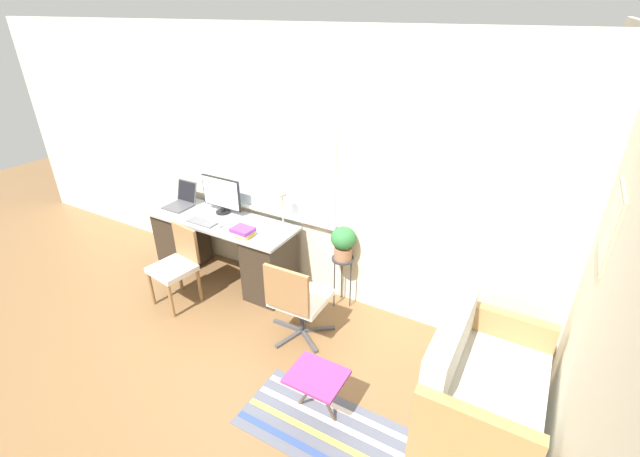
{
  "coord_description": "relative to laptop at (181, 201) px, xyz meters",
  "views": [
    {
      "loc": [
        2.25,
        -2.79,
        2.81
      ],
      "look_at": [
        0.57,
        0.15,
        1.05
      ],
      "focal_mm": 24.0,
      "sensor_mm": 36.0,
      "label": 1
    }
  ],
  "objects": [
    {
      "name": "desk",
      "position": [
        0.62,
        -0.05,
        -0.42
      ],
      "size": [
        1.75,
        0.58,
        0.76
      ],
      "color": "#9EA3A8",
      "rests_on": "ground_plane"
    },
    {
      "name": "floor_rug_striped",
      "position": [
        2.65,
        -1.25,
        -0.81
      ],
      "size": [
        1.42,
        0.63,
        0.01
      ],
      "color": "#565B6B",
      "rests_on": "ground_plane"
    },
    {
      "name": "laptop",
      "position": [
        0.0,
        0.0,
        0.0
      ],
      "size": [
        0.28,
        0.33,
        0.27
      ],
      "color": "#4C4C51",
      "rests_on": "desk"
    },
    {
      "name": "potted_plant",
      "position": [
        2.01,
        0.18,
        -0.06
      ],
      "size": [
        0.25,
        0.25,
        0.34
      ],
      "color": "#9E6B4C",
      "rests_on": "plant_stand"
    },
    {
      "name": "ground_plane",
      "position": [
        1.38,
        -0.34,
        -0.82
      ],
      "size": [
        14.0,
        14.0,
        0.0
      ],
      "primitive_type": "plane",
      "color": "brown"
    },
    {
      "name": "monitor",
      "position": [
        0.54,
        0.1,
        0.16
      ],
      "size": [
        0.51,
        0.16,
        0.41
      ],
      "color": "black",
      "rests_on": "desk"
    },
    {
      "name": "couch_loveseat",
      "position": [
        3.55,
        -0.61,
        -0.52
      ],
      "size": [
        0.77,
        1.17,
        0.86
      ],
      "rotation": [
        0.0,
        0.0,
        1.57
      ],
      "color": "beige",
      "rests_on": "ground_plane"
    },
    {
      "name": "desk_chair_wooden",
      "position": [
        0.49,
        -0.62,
        -0.36
      ],
      "size": [
        0.46,
        0.46,
        0.83
      ],
      "rotation": [
        0.0,
        0.0,
        -0.15
      ],
      "color": "olive",
      "rests_on": "ground_plane"
    },
    {
      "name": "wall_back_with_window",
      "position": [
        1.38,
        0.32,
        0.54
      ],
      "size": [
        9.0,
        0.12,
        2.7
      ],
      "color": "beige",
      "rests_on": "ground_plane"
    },
    {
      "name": "wall_right_with_picture",
      "position": [
        4.06,
        -0.34,
        0.53
      ],
      "size": [
        0.08,
        9.0,
        2.7
      ],
      "color": "beige",
      "rests_on": "ground_plane"
    },
    {
      "name": "mouse",
      "position": [
        0.76,
        -0.19,
        -0.04
      ],
      "size": [
        0.04,
        0.06,
        0.03
      ],
      "color": "silver",
      "rests_on": "desk"
    },
    {
      "name": "office_chair_swivel",
      "position": [
        1.89,
        -0.49,
        -0.37
      ],
      "size": [
        0.6,
        0.63,
        0.85
      ],
      "rotation": [
        0.0,
        0.0,
        3.17
      ],
      "color": "#47474C",
      "rests_on": "ground_plane"
    },
    {
      "name": "plant_stand",
      "position": [
        2.01,
        0.18,
        -0.33
      ],
      "size": [
        0.23,
        0.23,
        0.56
      ],
      "color": "#333338",
      "rests_on": "ground_plane"
    },
    {
      "name": "book_stack",
      "position": [
        1.09,
        -0.23,
        -0.01
      ],
      "size": [
        0.22,
        0.19,
        0.09
      ],
      "color": "yellow",
      "rests_on": "desk"
    },
    {
      "name": "desk_lamp",
      "position": [
        1.37,
        0.08,
        0.25
      ],
      "size": [
        0.14,
        0.14,
        0.45
      ],
      "color": "#BCB299",
      "rests_on": "desk"
    },
    {
      "name": "keyboard",
      "position": [
        0.52,
        -0.22,
        -0.05
      ],
      "size": [
        0.34,
        0.13,
        0.02
      ],
      "color": "slate",
      "rests_on": "desk"
    },
    {
      "name": "folding_stool",
      "position": [
        2.47,
        -1.15,
        -0.46
      ],
      "size": [
        0.41,
        0.35,
        0.4
      ],
      "color": "#93337A",
      "rests_on": "ground_plane"
    }
  ]
}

